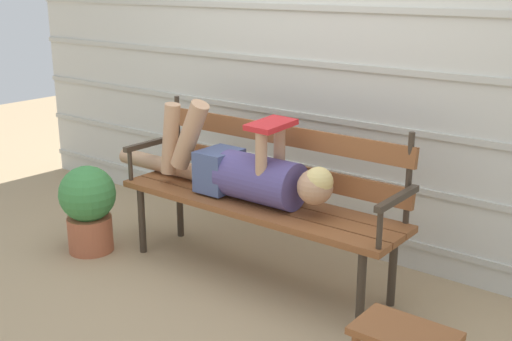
# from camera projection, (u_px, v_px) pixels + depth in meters

# --- Properties ---
(ground_plane) EXTENTS (12.00, 12.00, 0.00)m
(ground_plane) POSITION_uv_depth(u_px,v_px,m) (247.00, 281.00, 3.68)
(ground_plane) COLOR tan
(house_siding) EXTENTS (5.50, 0.08, 2.33)m
(house_siding) POSITION_uv_depth(u_px,v_px,m) (324.00, 64.00, 3.91)
(house_siding) COLOR beige
(house_siding) RESTS_ON ground
(park_bench) EXTENTS (1.76, 0.45, 0.94)m
(park_bench) POSITION_uv_depth(u_px,v_px,m) (263.00, 189.00, 3.64)
(park_bench) COLOR brown
(park_bench) RESTS_ON ground
(reclining_person) EXTENTS (1.66, 0.27, 0.54)m
(reclining_person) POSITION_uv_depth(u_px,v_px,m) (241.00, 170.00, 3.63)
(reclining_person) COLOR #514784
(potted_plant) EXTENTS (0.35, 0.35, 0.56)m
(potted_plant) POSITION_uv_depth(u_px,v_px,m) (88.00, 205.00, 4.01)
(potted_plant) COLOR #AD5B3D
(potted_plant) RESTS_ON ground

